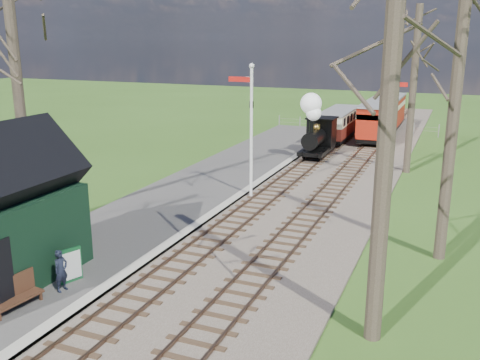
# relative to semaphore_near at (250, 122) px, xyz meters

# --- Properties ---
(distant_hills) EXTENTS (114.40, 48.00, 22.02)m
(distant_hills) POSITION_rel_semaphore_near_xyz_m (2.17, 48.38, -19.83)
(distant_hills) COLOR #385B23
(distant_hills) RESTS_ON ground
(ballast_bed) EXTENTS (8.00, 60.00, 0.10)m
(ballast_bed) POSITION_rel_semaphore_near_xyz_m (2.07, 6.00, -3.57)
(ballast_bed) COLOR brown
(ballast_bed) RESTS_ON ground
(track_near) EXTENTS (1.60, 60.00, 0.15)m
(track_near) POSITION_rel_semaphore_near_xyz_m (0.77, 6.00, -3.52)
(track_near) COLOR brown
(track_near) RESTS_ON ground
(track_far) EXTENTS (1.60, 60.00, 0.15)m
(track_far) POSITION_rel_semaphore_near_xyz_m (3.37, 6.00, -3.52)
(track_far) COLOR brown
(track_far) RESTS_ON ground
(platform) EXTENTS (5.00, 44.00, 0.20)m
(platform) POSITION_rel_semaphore_near_xyz_m (-2.73, -2.00, -3.52)
(platform) COLOR #474442
(platform) RESTS_ON ground
(coping_strip) EXTENTS (0.40, 44.00, 0.21)m
(coping_strip) POSITION_rel_semaphore_near_xyz_m (-0.43, -2.00, -3.52)
(coping_strip) COLOR #B2AD9E
(coping_strip) RESTS_ON ground
(semaphore_near) EXTENTS (1.22, 0.24, 6.22)m
(semaphore_near) POSITION_rel_semaphore_near_xyz_m (0.00, 0.00, 0.00)
(semaphore_near) COLOR silver
(semaphore_near) RESTS_ON ground
(semaphore_far) EXTENTS (1.22, 0.24, 5.72)m
(semaphore_far) POSITION_rel_semaphore_near_xyz_m (5.14, 6.00, -0.27)
(semaphore_far) COLOR silver
(semaphore_far) RESTS_ON ground
(bare_trees) EXTENTS (15.51, 22.39, 12.00)m
(bare_trees) POSITION_rel_semaphore_near_xyz_m (2.10, -5.90, 1.59)
(bare_trees) COLOR #382D23
(bare_trees) RESTS_ON ground
(fence_line) EXTENTS (12.60, 0.08, 1.00)m
(fence_line) POSITION_rel_semaphore_near_xyz_m (1.07, 20.00, -3.07)
(fence_line) COLOR slate
(fence_line) RESTS_ON ground
(locomotive) EXTENTS (1.60, 3.74, 4.01)m
(locomotive) POSITION_rel_semaphore_near_xyz_m (0.76, 9.26, -1.75)
(locomotive) COLOR black
(locomotive) RESTS_ON ground
(coach) EXTENTS (1.87, 6.41, 1.97)m
(coach) POSITION_rel_semaphore_near_xyz_m (0.77, 15.32, -2.25)
(coach) COLOR black
(coach) RESTS_ON ground
(red_carriage_a) EXTENTS (2.17, 5.38, 2.29)m
(red_carriage_a) POSITION_rel_semaphore_near_xyz_m (3.37, 15.98, -2.05)
(red_carriage_a) COLOR black
(red_carriage_a) RESTS_ON ground
(red_carriage_b) EXTENTS (2.17, 5.38, 2.29)m
(red_carriage_b) POSITION_rel_semaphore_near_xyz_m (3.37, 21.48, -2.05)
(red_carriage_b) COLOR black
(red_carriage_b) RESTS_ON ground
(sign_board) EXTENTS (0.34, 0.69, 1.05)m
(sign_board) POSITION_rel_semaphore_near_xyz_m (-1.56, -10.65, -2.90)
(sign_board) COLOR #104C23
(sign_board) RESTS_ON platform
(bench) EXTENTS (0.64, 1.58, 0.88)m
(bench) POSITION_rel_semaphore_near_xyz_m (-1.93, -12.55, -3.01)
(bench) COLOR #482919
(bench) RESTS_ON platform
(person) EXTENTS (0.36, 0.49, 1.25)m
(person) POSITION_rel_semaphore_near_xyz_m (-1.41, -11.23, -2.80)
(person) COLOR #1A1F2F
(person) RESTS_ON platform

